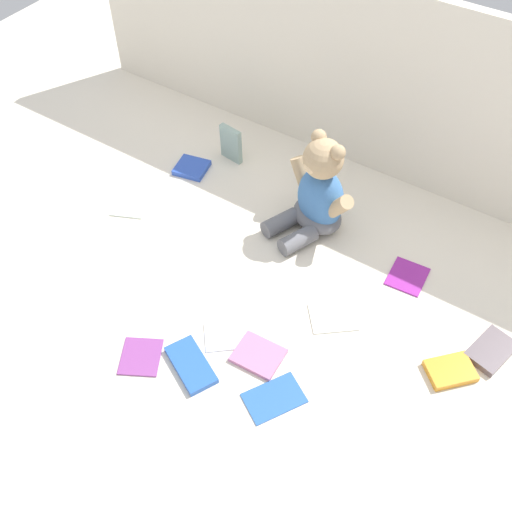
% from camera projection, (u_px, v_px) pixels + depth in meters
% --- Properties ---
extents(ground_plane, '(3.20, 3.20, 0.00)m').
position_uv_depth(ground_plane, '(272.00, 255.00, 1.61)').
color(ground_plane, silver).
extents(backdrop_drape, '(1.89, 0.03, 0.55)m').
position_uv_depth(backdrop_drape, '(366.00, 81.00, 1.67)').
color(backdrop_drape, silver).
rests_on(backdrop_drape, ground_plane).
extents(teddy_bear, '(0.24, 0.25, 0.29)m').
position_uv_depth(teddy_bear, '(318.00, 195.00, 1.61)').
color(teddy_bear, '#3F72B2').
rests_on(teddy_bear, ground_plane).
extents(book_case_0, '(0.11, 0.10, 0.01)m').
position_uv_depth(book_case_0, '(258.00, 355.00, 1.40)').
color(book_case_0, '#BD6E9A').
rests_on(book_case_0, ground_plane).
extents(book_case_1, '(0.13, 0.13, 0.01)m').
position_uv_depth(book_case_1, '(141.00, 356.00, 1.40)').
color(book_case_1, '#8C418E').
rests_on(book_case_1, ground_plane).
extents(book_case_2, '(0.14, 0.14, 0.01)m').
position_uv_depth(book_case_2, '(333.00, 316.00, 1.48)').
color(book_case_2, white).
rests_on(book_case_2, ground_plane).
extents(book_case_3, '(0.08, 0.03, 0.12)m').
position_uv_depth(book_case_3, '(231.00, 144.00, 1.83)').
color(book_case_3, '#8CA69E').
rests_on(book_case_3, ground_plane).
extents(book_case_4, '(0.10, 0.11, 0.01)m').
position_uv_depth(book_case_4, '(408.00, 276.00, 1.56)').
color(book_case_4, '#922493').
rests_on(book_case_4, ground_plane).
extents(book_case_5, '(0.13, 0.13, 0.02)m').
position_uv_depth(book_case_5, '(450.00, 371.00, 1.37)').
color(book_case_5, orange).
rests_on(book_case_5, ground_plane).
extents(book_case_6, '(0.10, 0.13, 0.02)m').
position_uv_depth(book_case_6, '(491.00, 351.00, 1.41)').
color(book_case_6, '#5B4F55').
rests_on(book_case_6, ground_plane).
extents(book_case_7, '(0.14, 0.15, 0.01)m').
position_uv_depth(book_case_7, '(131.00, 201.00, 1.74)').
color(book_case_7, silver).
rests_on(book_case_7, ground_plane).
extents(book_case_8, '(0.14, 0.15, 0.01)m').
position_uv_depth(book_case_8, '(274.00, 398.00, 1.33)').
color(book_case_8, '#295CB0').
rests_on(book_case_8, ground_plane).
extents(book_case_9, '(0.11, 0.11, 0.02)m').
position_uv_depth(book_case_9, '(192.00, 168.00, 1.84)').
color(book_case_9, blue).
rests_on(book_case_9, ground_plane).
extents(book_case_10, '(0.13, 0.13, 0.01)m').
position_uv_depth(book_case_10, '(226.00, 335.00, 1.44)').
color(book_case_10, silver).
rests_on(book_case_10, ground_plane).
extents(book_case_11, '(0.16, 0.13, 0.02)m').
position_uv_depth(book_case_11, '(191.00, 365.00, 1.38)').
color(book_case_11, blue).
rests_on(book_case_11, ground_plane).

